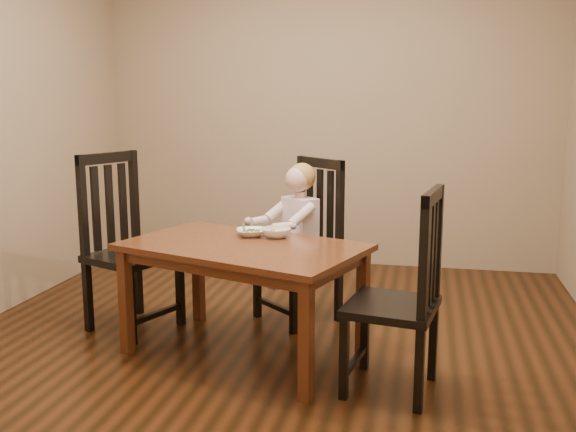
% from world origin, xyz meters
% --- Properties ---
extents(room, '(4.01, 4.01, 2.71)m').
position_xyz_m(room, '(0.00, 0.00, 1.35)').
color(room, '#3F1F0D').
rests_on(room, ground).
extents(dining_table, '(1.52, 1.18, 0.67)m').
position_xyz_m(dining_table, '(-0.13, -0.23, 0.59)').
color(dining_table, '#492111').
rests_on(dining_table, room).
extents(chair_child, '(0.65, 0.65, 1.09)m').
position_xyz_m(chair_child, '(0.09, 0.48, 0.52)').
color(chair_child, black).
rests_on(chair_child, room).
extents(chair_left, '(0.62, 0.63, 1.14)m').
position_xyz_m(chair_left, '(-1.00, 0.06, 0.55)').
color(chair_left, black).
rests_on(chair_left, room).
extents(chair_right, '(0.51, 0.52, 1.06)m').
position_xyz_m(chair_right, '(0.78, -0.52, 0.51)').
color(chair_right, black).
rests_on(chair_right, room).
extents(toddler, '(0.50, 0.51, 0.54)m').
position_xyz_m(toddler, '(0.06, 0.43, 0.66)').
color(toddler, silver).
rests_on(toddler, chair_child).
extents(bowl_peas, '(0.23, 0.23, 0.04)m').
position_xyz_m(bowl_peas, '(-0.14, -0.01, 0.69)').
color(bowl_peas, white).
rests_on(bowl_peas, dining_table).
extents(bowl_veg, '(0.21, 0.21, 0.05)m').
position_xyz_m(bowl_veg, '(0.01, -0.02, 0.69)').
color(bowl_veg, white).
rests_on(bowl_veg, dining_table).
extents(fork, '(0.05, 0.11, 0.04)m').
position_xyz_m(fork, '(-0.18, -0.02, 0.71)').
color(fork, silver).
rests_on(fork, bowl_peas).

